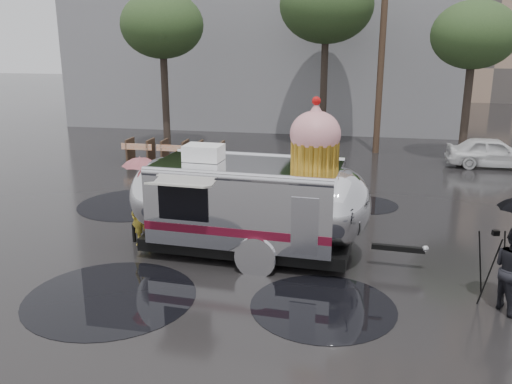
# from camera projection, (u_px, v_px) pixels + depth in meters

# --- Properties ---
(ground) EXTENTS (120.00, 120.00, 0.00)m
(ground) POSITION_uv_depth(u_px,v_px,m) (265.00, 279.00, 11.67)
(ground) COLOR black
(ground) RESTS_ON ground
(puddles) EXTENTS (13.11, 10.90, 0.01)m
(puddles) POSITION_uv_depth(u_px,v_px,m) (231.00, 247.00, 13.40)
(puddles) COLOR black
(puddles) RESTS_ON ground
(grey_building) EXTENTS (22.00, 12.00, 13.00)m
(grey_building) POSITION_uv_depth(u_px,v_px,m) (272.00, 12.00, 33.24)
(grey_building) COLOR slate
(grey_building) RESTS_ON ground
(utility_pole) EXTENTS (1.60, 0.28, 9.00)m
(utility_pole) POSITION_uv_depth(u_px,v_px,m) (382.00, 47.00, 23.11)
(utility_pole) COLOR #473323
(utility_pole) RESTS_ON ground
(tree_left) EXTENTS (3.64, 3.64, 6.95)m
(tree_left) POSITION_uv_depth(u_px,v_px,m) (162.00, 26.00, 23.72)
(tree_left) COLOR #382D26
(tree_left) RESTS_ON ground
(tree_mid) EXTENTS (4.20, 4.20, 8.03)m
(tree_mid) POSITION_uv_depth(u_px,v_px,m) (326.00, 6.00, 24.05)
(tree_mid) COLOR #382D26
(tree_mid) RESTS_ON ground
(tree_right) EXTENTS (3.36, 3.36, 6.42)m
(tree_right) POSITION_uv_depth(u_px,v_px,m) (474.00, 36.00, 21.39)
(tree_right) COLOR #382D26
(tree_right) RESTS_ON ground
(barricade_row) EXTENTS (4.30, 0.80, 1.00)m
(barricade_row) POSITION_uv_depth(u_px,v_px,m) (175.00, 152.00, 21.96)
(barricade_row) COLOR #473323
(barricade_row) RESTS_ON ground
(airstream_trailer) EXTENTS (7.18, 2.85, 3.87)m
(airstream_trailer) POSITION_uv_depth(u_px,v_px,m) (251.00, 200.00, 12.66)
(airstream_trailer) COLOR silver
(airstream_trailer) RESTS_ON ground
(person_left) EXTENTS (0.61, 0.42, 1.62)m
(person_left) POSITION_uv_depth(u_px,v_px,m) (143.00, 214.00, 13.37)
(person_left) COLOR gold
(person_left) RESTS_ON ground
(umbrella_pink) EXTENTS (1.05, 1.05, 2.27)m
(umbrella_pink) POSITION_uv_depth(u_px,v_px,m) (140.00, 171.00, 13.07)
(umbrella_pink) COLOR pink
(umbrella_pink) RESTS_ON ground
(tripod) EXTENTS (0.59, 0.60, 1.49)m
(tripod) POSITION_uv_depth(u_px,v_px,m) (492.00, 260.00, 10.48)
(tripod) COLOR black
(tripod) RESTS_ON ground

